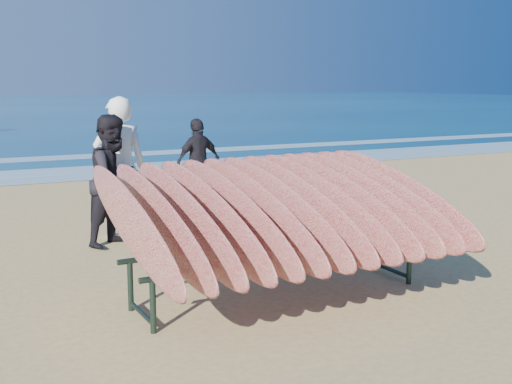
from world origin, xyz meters
TOP-DOWN VIEW (x-y plane):
  - ground at (0.00, 0.00)m, footprint 120.00×120.00m
  - foam_near at (0.00, 10.00)m, footprint 160.00×160.00m
  - foam_far at (0.00, 13.50)m, footprint 160.00×160.00m
  - surfboard_rack at (-0.19, -0.10)m, footprint 3.26×2.86m
  - person_white at (-0.95, 3.24)m, footprint 0.83×0.65m
  - person_dark_a at (-1.15, 2.78)m, footprint 1.09×1.05m
  - person_dark_b at (0.94, 5.02)m, footprint 0.98×0.58m

SIDE VIEW (x-z plane):
  - ground at x=0.00m, z-range 0.00..0.00m
  - foam_far at x=0.00m, z-range 0.01..0.01m
  - foam_near at x=0.00m, z-range 0.01..0.01m
  - person_dark_b at x=0.94m, z-range 0.00..1.56m
  - person_dark_a at x=-1.15m, z-range 0.00..1.78m
  - surfboard_rack at x=-0.19m, z-range 0.17..1.70m
  - person_white at x=-0.95m, z-range 0.00..2.01m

